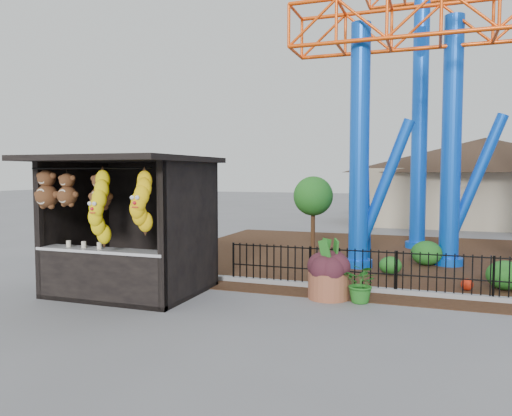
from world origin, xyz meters
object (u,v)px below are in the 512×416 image
(prize_booth, at_px, (123,227))
(terracotta_planter, at_px, (329,285))
(potted_plant, at_px, (362,283))
(roller_coaster, at_px, (493,50))

(prize_booth, distance_m, terracotta_planter, 4.76)
(prize_booth, height_order, potted_plant, prize_booth)
(terracotta_planter, bearing_deg, prize_booth, -164.71)
(roller_coaster, bearing_deg, prize_booth, -137.93)
(prize_booth, xyz_separation_m, potted_plant, (5.18, 1.08, -1.12))
(prize_booth, distance_m, roller_coaster, 11.99)
(prize_booth, height_order, roller_coaster, roller_coaster)
(potted_plant, bearing_deg, prize_booth, -149.22)
(prize_booth, relative_size, potted_plant, 4.17)
(potted_plant, bearing_deg, terracotta_planter, -171.26)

